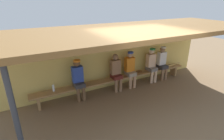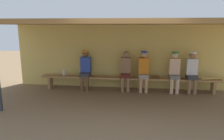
{
  "view_description": "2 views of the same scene",
  "coord_description": "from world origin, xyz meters",
  "px_view_note": "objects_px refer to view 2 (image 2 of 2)",
  "views": [
    {
      "loc": [
        -2.94,
        -3.55,
        3.11
      ],
      "look_at": [
        -0.34,
        1.4,
        0.86
      ],
      "focal_mm": 28.69,
      "sensor_mm": 36.0,
      "label": 1
    },
    {
      "loc": [
        0.21,
        -5.28,
        2.15
      ],
      "look_at": [
        -0.54,
        1.42,
        0.73
      ],
      "focal_mm": 33.43,
      "sensor_mm": 36.0,
      "label": 2
    }
  ],
  "objects_px": {
    "player_with_sunglasses": "(192,70)",
    "player_in_red": "(174,70)",
    "player_leftmost": "(144,69)",
    "water_bottle_clear": "(64,72)",
    "player_middle": "(126,69)",
    "baseball_bat": "(213,79)",
    "player_near_post": "(85,68)",
    "baseball_glove_worn": "(156,77)",
    "bench": "(128,79)"
  },
  "relations": [
    {
      "from": "player_with_sunglasses",
      "to": "player_near_post",
      "type": "relative_size",
      "value": 1.0
    },
    {
      "from": "player_leftmost",
      "to": "baseball_glove_worn",
      "type": "bearing_deg",
      "value": 2.92
    },
    {
      "from": "bench",
      "to": "baseball_bat",
      "type": "relative_size",
      "value": 7.75
    },
    {
      "from": "player_middle",
      "to": "baseball_glove_worn",
      "type": "relative_size",
      "value": 5.56
    },
    {
      "from": "player_in_red",
      "to": "baseball_bat",
      "type": "distance_m",
      "value": 1.25
    },
    {
      "from": "water_bottle_clear",
      "to": "player_in_red",
      "type": "bearing_deg",
      "value": -0.46
    },
    {
      "from": "water_bottle_clear",
      "to": "bench",
      "type": "bearing_deg",
      "value": -0.85
    },
    {
      "from": "player_leftmost",
      "to": "water_bottle_clear",
      "type": "bearing_deg",
      "value": 179.38
    },
    {
      "from": "baseball_bat",
      "to": "player_with_sunglasses",
      "type": "bearing_deg",
      "value": 171.32
    },
    {
      "from": "bench",
      "to": "player_leftmost",
      "type": "height_order",
      "value": "player_leftmost"
    },
    {
      "from": "player_leftmost",
      "to": "baseball_bat",
      "type": "distance_m",
      "value": 2.23
    },
    {
      "from": "player_middle",
      "to": "bench",
      "type": "bearing_deg",
      "value": -1.83
    },
    {
      "from": "player_with_sunglasses",
      "to": "player_in_red",
      "type": "bearing_deg",
      "value": 180.0
    },
    {
      "from": "player_leftmost",
      "to": "player_near_post",
      "type": "xyz_separation_m",
      "value": [
        -1.98,
        0.0,
        0.0
      ]
    },
    {
      "from": "player_near_post",
      "to": "baseball_bat",
      "type": "height_order",
      "value": "player_near_post"
    },
    {
      "from": "player_near_post",
      "to": "baseball_glove_worn",
      "type": "relative_size",
      "value": 5.6
    },
    {
      "from": "player_with_sunglasses",
      "to": "water_bottle_clear",
      "type": "height_order",
      "value": "player_with_sunglasses"
    },
    {
      "from": "bench",
      "to": "baseball_glove_worn",
      "type": "relative_size",
      "value": 25.0
    },
    {
      "from": "bench",
      "to": "player_in_red",
      "type": "height_order",
      "value": "player_in_red"
    },
    {
      "from": "player_with_sunglasses",
      "to": "baseball_bat",
      "type": "height_order",
      "value": "player_with_sunglasses"
    },
    {
      "from": "player_near_post",
      "to": "baseball_glove_worn",
      "type": "xyz_separation_m",
      "value": [
        2.4,
        0.02,
        -0.24
      ]
    },
    {
      "from": "player_leftmost",
      "to": "player_middle",
      "type": "bearing_deg",
      "value": -179.95
    },
    {
      "from": "player_middle",
      "to": "water_bottle_clear",
      "type": "distance_m",
      "value": 2.17
    },
    {
      "from": "player_with_sunglasses",
      "to": "baseball_glove_worn",
      "type": "bearing_deg",
      "value": 178.88
    },
    {
      "from": "player_with_sunglasses",
      "to": "player_middle",
      "type": "height_order",
      "value": "player_with_sunglasses"
    },
    {
      "from": "baseball_bat",
      "to": "bench",
      "type": "bearing_deg",
      "value": 171.62
    },
    {
      "from": "baseball_glove_worn",
      "to": "player_with_sunglasses",
      "type": "bearing_deg",
      "value": -163.5
    },
    {
      "from": "player_in_red",
      "to": "water_bottle_clear",
      "type": "height_order",
      "value": "player_in_red"
    },
    {
      "from": "player_middle",
      "to": "water_bottle_clear",
      "type": "bearing_deg",
      "value": 179.2
    },
    {
      "from": "player_middle",
      "to": "player_near_post",
      "type": "relative_size",
      "value": 0.99
    },
    {
      "from": "player_near_post",
      "to": "baseball_bat",
      "type": "xyz_separation_m",
      "value": [
        4.19,
        -0.0,
        -0.25
      ]
    },
    {
      "from": "player_middle",
      "to": "baseball_glove_worn",
      "type": "distance_m",
      "value": 1.05
    },
    {
      "from": "bench",
      "to": "player_near_post",
      "type": "bearing_deg",
      "value": 179.86
    },
    {
      "from": "player_middle",
      "to": "baseball_bat",
      "type": "bearing_deg",
      "value": -0.06
    },
    {
      "from": "bench",
      "to": "player_middle",
      "type": "bearing_deg",
      "value": 178.17
    },
    {
      "from": "player_in_red",
      "to": "player_near_post",
      "type": "relative_size",
      "value": 1.0
    },
    {
      "from": "player_with_sunglasses",
      "to": "player_in_red",
      "type": "distance_m",
      "value": 0.55
    },
    {
      "from": "player_in_red",
      "to": "baseball_bat",
      "type": "bearing_deg",
      "value": -0.17
    },
    {
      "from": "player_with_sunglasses",
      "to": "baseball_bat",
      "type": "distance_m",
      "value": 0.72
    },
    {
      "from": "player_in_red",
      "to": "player_near_post",
      "type": "bearing_deg",
      "value": 180.0
    },
    {
      "from": "water_bottle_clear",
      "to": "baseball_bat",
      "type": "height_order",
      "value": "water_bottle_clear"
    },
    {
      "from": "player_in_red",
      "to": "baseball_bat",
      "type": "xyz_separation_m",
      "value": [
        1.22,
        -0.0,
        -0.25
      ]
    },
    {
      "from": "baseball_bat",
      "to": "water_bottle_clear",
      "type": "bearing_deg",
      "value": 171.24
    },
    {
      "from": "baseball_glove_worn",
      "to": "baseball_bat",
      "type": "xyz_separation_m",
      "value": [
        1.79,
        -0.03,
        -0.01
      ]
    },
    {
      "from": "baseball_bat",
      "to": "player_leftmost",
      "type": "bearing_deg",
      "value": 171.53
    },
    {
      "from": "player_leftmost",
      "to": "water_bottle_clear",
      "type": "relative_size",
      "value": 6.09
    },
    {
      "from": "water_bottle_clear",
      "to": "baseball_glove_worn",
      "type": "distance_m",
      "value": 3.19
    },
    {
      "from": "player_with_sunglasses",
      "to": "player_middle",
      "type": "distance_m",
      "value": 2.14
    },
    {
      "from": "player_with_sunglasses",
      "to": "player_near_post",
      "type": "height_order",
      "value": "same"
    },
    {
      "from": "player_near_post",
      "to": "baseball_glove_worn",
      "type": "height_order",
      "value": "player_near_post"
    }
  ]
}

